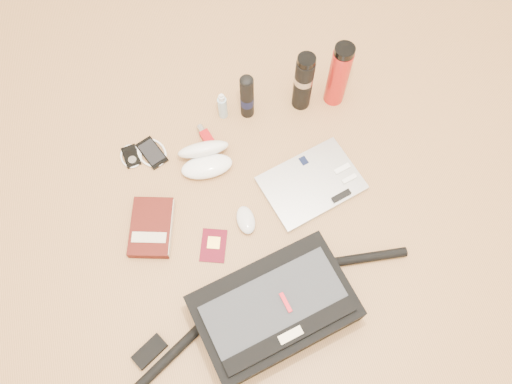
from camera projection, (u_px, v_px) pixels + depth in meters
ground at (264, 232)px, 1.67m from camera, size 4.00×4.00×0.00m
messenger_bag at (273, 309)px, 1.51m from camera, size 0.94×0.37×0.13m
laptop at (312, 184)px, 1.72m from camera, size 0.37×0.30×0.03m
book at (152, 227)px, 1.65m from camera, size 0.19×0.23×0.04m
passport at (213, 245)px, 1.64m from camera, size 0.12×0.14×0.01m
mouse at (246, 220)px, 1.67m from camera, size 0.06×0.10×0.03m
sunglasses_case at (205, 158)px, 1.74m from camera, size 0.19×0.16×0.10m
ipod at (131, 156)px, 1.77m from camera, size 0.08×0.09×0.01m
phone at (152, 153)px, 1.78m from camera, size 0.13×0.14×0.01m
inhaler at (207, 138)px, 1.79m from camera, size 0.05×0.12×0.03m
spray_bottle at (223, 107)px, 1.80m from camera, size 0.04×0.04×0.13m
aerosol_can at (247, 96)px, 1.76m from camera, size 0.06×0.06×0.21m
thermos_black at (303, 82)px, 1.75m from camera, size 0.08×0.08×0.26m
thermos_red at (339, 75)px, 1.75m from camera, size 0.10×0.10×0.28m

